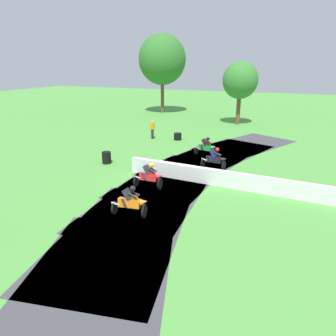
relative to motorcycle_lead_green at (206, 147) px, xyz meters
The scene contains 12 objects.
ground_plane 5.34m from the motorcycle_lead_green, 94.92° to the right, with size 120.00×120.00×0.00m, color #4C933D.
track_asphalt 5.40m from the motorcycle_lead_green, 85.30° to the right, with size 9.09×29.18×0.01m.
safety_barrier 7.68m from the motorcycle_lead_green, 47.73° to the right, with size 0.30×16.89×0.90m, color white.
motorcycle_lead_green is the anchor object (origin of this frame).
motorcycle_chase_black 2.94m from the motorcycle_lead_green, 63.17° to the right, with size 1.71×0.89×1.43m.
motorcycle_trailing_red 7.23m from the motorcycle_lead_green, 98.99° to the right, with size 1.68×0.80×1.43m.
motorcycle_fourth_orange 10.50m from the motorcycle_lead_green, 92.34° to the right, with size 1.67×0.88×1.43m.
tire_stack_near 5.38m from the motorcycle_lead_green, 133.67° to the left, with size 0.66×0.66×0.60m.
tire_stack_mid_a 7.18m from the motorcycle_lead_green, 142.45° to the right, with size 0.60×0.60×0.80m.
track_marshal 6.85m from the motorcycle_lead_green, 150.11° to the left, with size 0.34×0.24×1.63m.
tree_far_left 22.21m from the motorcycle_lead_green, 122.07° to the left, with size 6.10×6.10×10.06m.
tree_far_right 14.00m from the motorcycle_lead_green, 91.16° to the left, with size 3.72×3.72×6.66m.
Camera 1 is at (6.42, -16.35, 6.47)m, focal length 33.85 mm.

